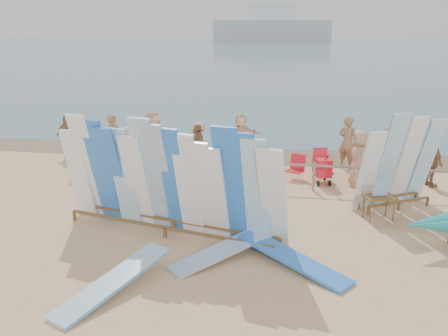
% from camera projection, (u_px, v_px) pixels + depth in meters
% --- Properties ---
extents(ground, '(160.00, 160.00, 0.00)m').
position_uv_depth(ground, '(235.00, 224.00, 12.15)').
color(ground, tan).
rests_on(ground, ground).
extents(ocean, '(320.00, 240.00, 0.02)m').
position_uv_depth(ocean, '(301.00, 47.00, 133.22)').
color(ocean, '#426777').
rests_on(ocean, ground).
extents(wet_sand_strip, '(40.00, 2.60, 0.01)m').
position_uv_depth(wet_sand_strip, '(261.00, 154.00, 18.96)').
color(wet_sand_strip, brown).
rests_on(wet_sand_strip, ground).
extents(distant_ship, '(45.00, 8.00, 14.00)m').
position_uv_depth(distant_ship, '(272.00, 28.00, 182.83)').
color(distant_ship, '#999EA3').
rests_on(distant_ship, ocean).
extents(fence, '(12.08, 0.08, 0.90)m').
position_uv_depth(fence, '(249.00, 168.00, 14.81)').
color(fence, '#7B6E5D').
rests_on(fence, ground).
extents(main_surfboard_rack, '(5.82, 2.11, 2.90)m').
position_uv_depth(main_surfboard_rack, '(168.00, 183.00, 11.19)').
color(main_surfboard_rack, brown).
rests_on(main_surfboard_rack, ground).
extents(side_surfboard_rack, '(2.44, 1.81, 2.74)m').
position_uv_depth(side_surfboard_rack, '(398.00, 165.00, 12.92)').
color(side_surfboard_rack, brown).
rests_on(side_surfboard_rack, ground).
extents(vendor_table, '(0.91, 0.76, 1.03)m').
position_uv_depth(vendor_table, '(379.00, 207.00, 12.35)').
color(vendor_table, brown).
rests_on(vendor_table, ground).
extents(flat_board_d, '(2.51, 2.02, 0.35)m').
position_uv_depth(flat_board_d, '(292.00, 266.00, 10.00)').
color(flat_board_d, blue).
rests_on(flat_board_d, ground).
extents(flat_board_b, '(2.29, 2.30, 0.40)m').
position_uv_depth(flat_board_b, '(226.00, 257.00, 10.40)').
color(flat_board_b, '#7EA1CA').
rests_on(flat_board_b, ground).
extents(flat_board_e, '(1.63, 2.68, 0.42)m').
position_uv_depth(flat_board_e, '(114.00, 291.00, 9.04)').
color(flat_board_e, white).
rests_on(flat_board_e, ground).
extents(beach_chair_left, '(0.67, 0.68, 0.81)m').
position_uv_depth(beach_chair_left, '(295.00, 172.00, 15.72)').
color(beach_chair_left, red).
rests_on(beach_chair_left, ground).
extents(beach_chair_right, '(0.69, 0.70, 0.81)m').
position_uv_depth(beach_chair_right, '(323.00, 174.00, 15.52)').
color(beach_chair_right, red).
rests_on(beach_chair_right, ground).
extents(stroller, '(0.72, 0.91, 1.10)m').
position_uv_depth(stroller, '(322.00, 170.00, 15.26)').
color(stroller, red).
rests_on(stroller, ground).
extents(beachgoer_4, '(0.86, 1.06, 1.68)m').
position_uv_depth(beachgoer_4, '(198.00, 148.00, 16.41)').
color(beachgoer_4, '#8C6042').
rests_on(beachgoer_4, ground).
extents(beachgoer_10, '(0.66, 1.03, 1.62)m').
position_uv_depth(beachgoer_10, '(433.00, 162.00, 14.83)').
color(beachgoer_10, '#8C6042').
rests_on(beachgoer_10, ground).
extents(beachgoer_2, '(0.97, 0.75, 1.79)m').
position_uv_depth(beachgoer_2, '(155.00, 144.00, 16.71)').
color(beachgoer_2, beige).
rests_on(beachgoer_2, ground).
extents(beachgoer_3, '(0.75, 1.16, 1.67)m').
position_uv_depth(beachgoer_3, '(199.00, 145.00, 16.87)').
color(beachgoer_3, tan).
rests_on(beachgoer_3, ground).
extents(beachgoer_extra_1, '(1.01, 0.55, 1.64)m').
position_uv_depth(beachgoer_extra_1, '(68.00, 136.00, 18.35)').
color(beachgoer_extra_1, '#8C6042').
rests_on(beachgoer_extra_1, ground).
extents(beachgoer_7, '(0.79, 0.68, 1.90)m').
position_uv_depth(beachgoer_7, '(347.00, 142.00, 16.76)').
color(beachgoer_7, '#8C6042').
rests_on(beachgoer_7, ground).
extents(beachgoer_8, '(0.87, 0.77, 1.64)m').
position_uv_depth(beachgoer_8, '(388.00, 151.00, 16.11)').
color(beachgoer_8, beige).
rests_on(beachgoer_8, ground).
extents(beachgoer_6, '(0.50, 0.92, 1.80)m').
position_uv_depth(beachgoer_6, '(359.00, 158.00, 14.87)').
color(beachgoer_6, tan).
rests_on(beachgoer_6, ground).
extents(beachgoer_1, '(0.56, 0.77, 1.88)m').
position_uv_depth(beachgoer_1, '(114.00, 140.00, 17.19)').
color(beachgoer_1, '#8C6042').
rests_on(beachgoer_1, ground).
extents(beachgoer_0, '(0.84, 0.69, 1.55)m').
position_uv_depth(beachgoer_0, '(128.00, 148.00, 16.63)').
color(beachgoer_0, tan).
rests_on(beachgoer_0, ground).
extents(beachgoer_9, '(1.10, 0.49, 1.68)m').
position_uv_depth(beachgoer_9, '(395.00, 145.00, 16.82)').
color(beachgoer_9, tan).
rests_on(beachgoer_9, ground).
extents(beachgoer_5, '(1.61, 0.96, 1.65)m').
position_uv_depth(beachgoer_5, '(241.00, 134.00, 18.61)').
color(beachgoer_5, beige).
rests_on(beachgoer_5, ground).
extents(beachgoer_11, '(0.83, 1.78, 1.85)m').
position_uv_depth(beachgoer_11, '(153.00, 136.00, 17.95)').
color(beachgoer_11, beige).
rests_on(beachgoer_11, ground).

